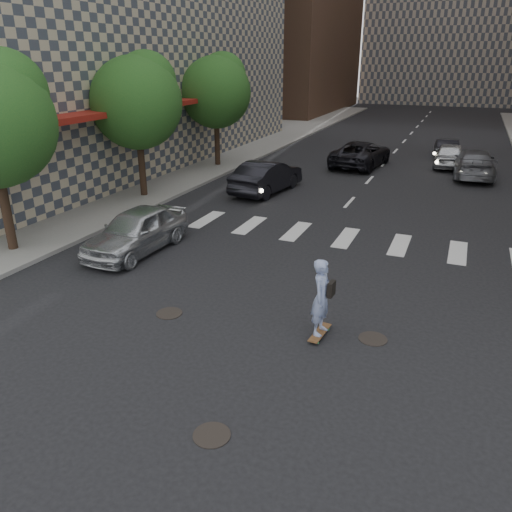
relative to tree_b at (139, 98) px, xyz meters
The scene contains 14 objects.
ground 15.33m from the tree_b, 49.67° to the right, with size 160.00×160.00×0.00m, color black.
sidewalk_left 11.18m from the tree_b, 119.65° to the left, with size 13.00×80.00×0.15m, color gray.
tree_b is the anchor object (origin of this frame).
tree_c 8.00m from the tree_b, 90.00° to the left, with size 4.20×4.20×6.60m.
manhole_a 17.92m from the tree_b, 52.00° to the right, with size 0.70×0.70×0.02m, color black.
manhole_b 13.26m from the tree_b, 53.12° to the right, with size 0.70×0.70×0.02m, color black.
manhole_c 16.36m from the tree_b, 35.62° to the right, with size 0.70×0.70×0.02m, color black.
skateboarder 15.35m from the tree_b, 39.50° to the right, with size 0.54×1.04×2.04m.
silver_sedan 8.44m from the tree_b, 58.15° to the right, with size 1.82×4.53×1.54m, color #BABEC2.
traffic_car_a 7.13m from the tree_b, 31.50° to the left, with size 1.70×4.87×1.61m, color black.
traffic_car_b 18.71m from the tree_b, 36.40° to the left, with size 2.16×5.31×1.54m, color #5A5C62.
traffic_car_c 14.57m from the tree_b, 54.37° to the left, with size 2.60×5.63×1.56m, color black.
traffic_car_d 19.30m from the tree_b, 45.17° to the left, with size 1.79×4.44×1.51m, color #B1B4B8.
traffic_car_e 21.25m from the tree_b, 51.57° to the left, with size 1.37×3.92×1.29m, color black.
Camera 1 is at (4.73, -8.86, 6.42)m, focal length 35.00 mm.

